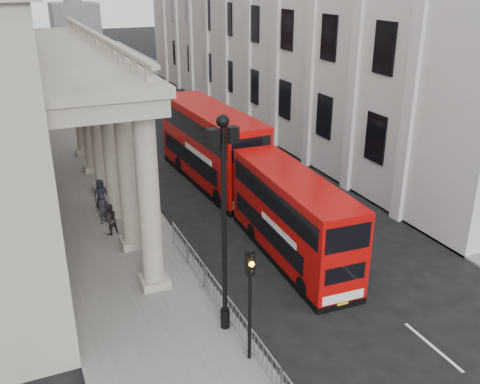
{
  "coord_description": "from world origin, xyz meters",
  "views": [
    {
      "loc": [
        -6.88,
        -11.83,
        12.67
      ],
      "look_at": [
        2.74,
        10.25,
        2.83
      ],
      "focal_mm": 40.0,
      "sensor_mm": 36.0,
      "label": 1
    }
  ],
  "objects_px": {
    "bus_near": "(292,216)",
    "pedestrian_b": "(110,219)",
    "lamp_post_north": "(85,72)",
    "pedestrian_c": "(101,194)",
    "pedestrian_a": "(103,208)",
    "lamp_post_south": "(224,213)",
    "lamp_post_mid": "(125,113)",
    "bus_far": "(211,144)",
    "traffic_light": "(250,285)"
  },
  "relations": [
    {
      "from": "pedestrian_c",
      "to": "pedestrian_b",
      "type": "bearing_deg",
      "value": -102.9
    },
    {
      "from": "lamp_post_south",
      "to": "bus_near",
      "type": "height_order",
      "value": "lamp_post_south"
    },
    {
      "from": "lamp_post_north",
      "to": "bus_far",
      "type": "relative_size",
      "value": 0.73
    },
    {
      "from": "lamp_post_north",
      "to": "pedestrian_b",
      "type": "bearing_deg",
      "value": -96.34
    },
    {
      "from": "traffic_light",
      "to": "bus_far",
      "type": "height_order",
      "value": "bus_far"
    },
    {
      "from": "bus_near",
      "to": "pedestrian_b",
      "type": "relative_size",
      "value": 5.83
    },
    {
      "from": "bus_far",
      "to": "pedestrian_a",
      "type": "xyz_separation_m",
      "value": [
        -7.68,
        -3.82,
        -1.59
      ]
    },
    {
      "from": "bus_near",
      "to": "pedestrian_c",
      "type": "distance_m",
      "value": 11.85
    },
    {
      "from": "pedestrian_a",
      "to": "pedestrian_c",
      "type": "relative_size",
      "value": 0.97
    },
    {
      "from": "bus_near",
      "to": "pedestrian_a",
      "type": "height_order",
      "value": "bus_near"
    },
    {
      "from": "lamp_post_mid",
      "to": "traffic_light",
      "type": "xyz_separation_m",
      "value": [
        0.1,
        -18.02,
        -1.8
      ]
    },
    {
      "from": "lamp_post_north",
      "to": "pedestrian_b",
      "type": "distance_m",
      "value": 22.75
    },
    {
      "from": "bus_near",
      "to": "lamp_post_north",
      "type": "bearing_deg",
      "value": 102.79
    },
    {
      "from": "lamp_post_north",
      "to": "traffic_light",
      "type": "xyz_separation_m",
      "value": [
        0.1,
        -34.02,
        -1.8
      ]
    },
    {
      "from": "lamp_post_mid",
      "to": "pedestrian_b",
      "type": "xyz_separation_m",
      "value": [
        -2.47,
        -6.26,
        -3.96
      ]
    },
    {
      "from": "pedestrian_b",
      "to": "pedestrian_c",
      "type": "bearing_deg",
      "value": -114.8
    },
    {
      "from": "pedestrian_a",
      "to": "pedestrian_c",
      "type": "distance_m",
      "value": 2.06
    },
    {
      "from": "pedestrian_a",
      "to": "pedestrian_b",
      "type": "xyz_separation_m",
      "value": [
        0.07,
        -1.48,
        -0.02
      ]
    },
    {
      "from": "lamp_post_south",
      "to": "bus_near",
      "type": "distance_m",
      "value": 7.06
    },
    {
      "from": "lamp_post_north",
      "to": "bus_far",
      "type": "bearing_deg",
      "value": -73.14
    },
    {
      "from": "lamp_post_mid",
      "to": "lamp_post_south",
      "type": "bearing_deg",
      "value": -90.0
    },
    {
      "from": "bus_near",
      "to": "pedestrian_b",
      "type": "bearing_deg",
      "value": 145.58
    },
    {
      "from": "lamp_post_south",
      "to": "pedestrian_a",
      "type": "bearing_deg",
      "value": 102.76
    },
    {
      "from": "pedestrian_c",
      "to": "pedestrian_a",
      "type": "bearing_deg",
      "value": -106.65
    },
    {
      "from": "bus_far",
      "to": "pedestrian_c",
      "type": "distance_m",
      "value": 7.82
    },
    {
      "from": "lamp_post_south",
      "to": "lamp_post_mid",
      "type": "relative_size",
      "value": 1.0
    },
    {
      "from": "bus_near",
      "to": "bus_far",
      "type": "height_order",
      "value": "bus_far"
    },
    {
      "from": "lamp_post_north",
      "to": "pedestrian_c",
      "type": "relative_size",
      "value": 4.76
    },
    {
      "from": "bus_near",
      "to": "pedestrian_b",
      "type": "xyz_separation_m",
      "value": [
        -7.54,
        5.67,
        -1.21
      ]
    },
    {
      "from": "lamp_post_north",
      "to": "pedestrian_b",
      "type": "relative_size",
      "value": 5.02
    },
    {
      "from": "pedestrian_b",
      "to": "pedestrian_a",
      "type": "bearing_deg",
      "value": -109.58
    },
    {
      "from": "lamp_post_mid",
      "to": "pedestrian_c",
      "type": "bearing_deg",
      "value": -130.31
    },
    {
      "from": "bus_near",
      "to": "pedestrian_c",
      "type": "bearing_deg",
      "value": 131.24
    },
    {
      "from": "lamp_post_south",
      "to": "pedestrian_c",
      "type": "height_order",
      "value": "lamp_post_south"
    },
    {
      "from": "lamp_post_mid",
      "to": "pedestrian_a",
      "type": "xyz_separation_m",
      "value": [
        -2.54,
        -4.78,
        -3.94
      ]
    },
    {
      "from": "lamp_post_mid",
      "to": "traffic_light",
      "type": "height_order",
      "value": "lamp_post_mid"
    },
    {
      "from": "pedestrian_c",
      "to": "traffic_light",
      "type": "bearing_deg",
      "value": -91.35
    },
    {
      "from": "lamp_post_north",
      "to": "traffic_light",
      "type": "bearing_deg",
      "value": -89.83
    },
    {
      "from": "lamp_post_south",
      "to": "pedestrian_a",
      "type": "xyz_separation_m",
      "value": [
        -2.54,
        11.22,
        -3.94
      ]
    },
    {
      "from": "bus_far",
      "to": "pedestrian_c",
      "type": "height_order",
      "value": "bus_far"
    },
    {
      "from": "lamp_post_mid",
      "to": "bus_near",
      "type": "distance_m",
      "value": 13.25
    },
    {
      "from": "pedestrian_a",
      "to": "lamp_post_mid",
      "type": "bearing_deg",
      "value": 35.73
    },
    {
      "from": "bus_near",
      "to": "bus_far",
      "type": "distance_m",
      "value": 10.97
    },
    {
      "from": "bus_near",
      "to": "pedestrian_c",
      "type": "xyz_separation_m",
      "value": [
        -7.38,
        9.2,
        -1.17
      ]
    },
    {
      "from": "pedestrian_c",
      "to": "bus_far",
      "type": "bearing_deg",
      "value": 3.02
    },
    {
      "from": "lamp_post_mid",
      "to": "lamp_post_north",
      "type": "height_order",
      "value": "same"
    },
    {
      "from": "pedestrian_b",
      "to": "bus_near",
      "type": "bearing_deg",
      "value": 120.87
    },
    {
      "from": "pedestrian_c",
      "to": "lamp_post_south",
      "type": "bearing_deg",
      "value": -90.43
    },
    {
      "from": "lamp_post_south",
      "to": "lamp_post_mid",
      "type": "height_order",
      "value": "same"
    },
    {
      "from": "pedestrian_c",
      "to": "lamp_post_north",
      "type": "bearing_deg",
      "value": 72.65
    }
  ]
}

